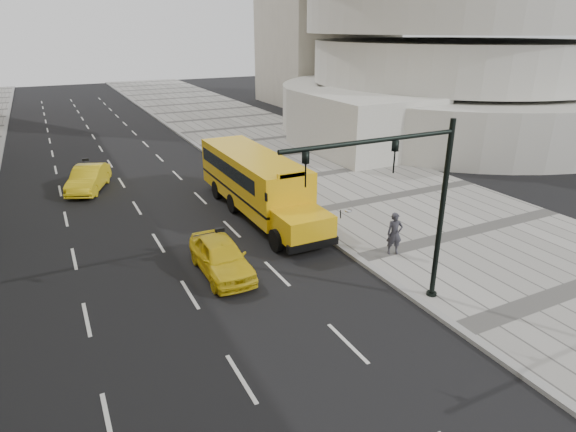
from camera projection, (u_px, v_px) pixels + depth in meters
name	position (u px, v px, depth m)	size (l,w,h in m)	color
ground	(180.00, 239.00, 21.97)	(140.00, 140.00, 0.00)	black
sidewalk_museum	(391.00, 198.00, 26.99)	(12.00, 140.00, 0.15)	#999791
curb_museum	(296.00, 215.00, 24.46)	(0.30, 140.00, 0.15)	gray
school_bus	(255.00, 179.00, 24.66)	(2.96, 11.56, 3.19)	#ECB210
taxi_near	(221.00, 257.00, 18.66)	(1.69, 4.20, 1.43)	yellow
taxi_far	(88.00, 179.00, 28.20)	(1.53, 4.39, 1.45)	yellow
pedestrian	(395.00, 234.00, 19.89)	(0.66, 0.43, 1.80)	#302F37
traffic_signal	(411.00, 196.00, 15.05)	(6.18, 0.36, 6.40)	black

